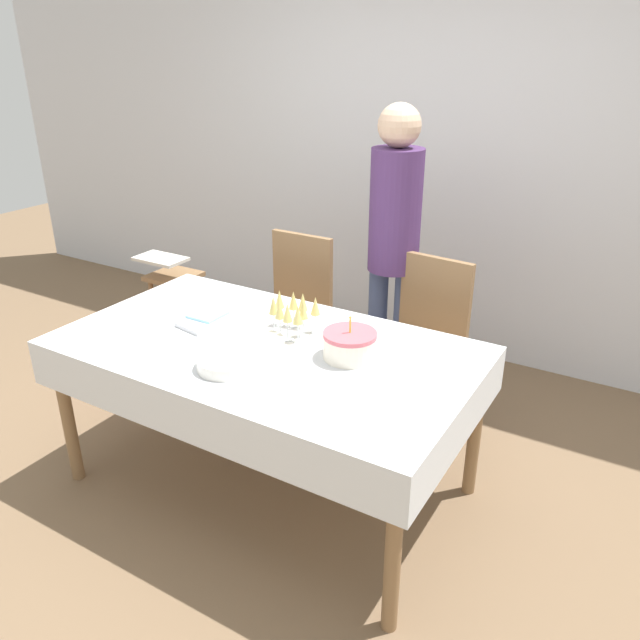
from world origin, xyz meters
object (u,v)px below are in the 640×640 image
Objects in this scene: dining_chair_far_left at (293,309)px; plate_stack_main at (227,362)px; birthday_cake at (350,345)px; champagne_tray at (293,314)px; plate_stack_dessert at (261,342)px; person_standing at (394,233)px; high_chair at (172,287)px; dining_chair_far_right at (423,341)px; gift_bag at (107,367)px.

dining_chair_far_left is 1.20m from plate_stack_main.
birthday_cake reaches higher than champagne_tray.
plate_stack_dessert is 0.12× the size of person_standing.
champagne_tray is 0.40× the size of high_chair.
dining_chair_far_right is 1.20m from plate_stack_main.
dining_chair_far_left is 1.00× the size of dining_chair_far_right.
person_standing reaches higher than plate_stack_dessert.
dining_chair_far_right is at bearing -33.97° from person_standing.
gift_bag is (-1.43, 0.30, -0.66)m from plate_stack_dessert.
plate_stack_main is at bearing -90.59° from plate_stack_dessert.
high_chair is at bearing 179.13° from dining_chair_far_left.
birthday_cake is 1.96m from high_chair.
person_standing is 2.41× the size of high_chair.
gift_bag is at bearing -151.13° from dining_chair_far_left.
birthday_cake reaches higher than plate_stack_dessert.
champagne_tray is (-0.33, 0.07, 0.04)m from birthday_cake.
person_standing is 1.97m from gift_bag.
person_standing reaches higher than dining_chair_far_left.
high_chair is 2.91× the size of gift_bag.
dining_chair_far_left reaches higher than champagne_tray.
high_chair is 0.68m from gift_bag.
birthday_cake is 0.34m from champagne_tray.
plate_stack_main is at bearing -96.31° from person_standing.
plate_stack_dessert is 1.60m from gift_bag.
gift_bag is at bearing -163.02° from dining_chair_far_right.
dining_chair_far_right is 4.25× the size of birthday_cake.
plate_stack_dessert reaches higher than gift_bag.
person_standing is (0.09, 0.88, 0.18)m from champagne_tray.
person_standing is at bearing 82.43° from plate_stack_dessert.
dining_chair_far_right is at bearing 61.75° from champagne_tray.
dining_chair_far_right is at bearing 87.23° from birthday_cake.
dining_chair_far_left reaches higher than plate_stack_dessert.
dining_chair_far_right is at bearing -0.49° from high_chair.
dining_chair_far_left is 0.98m from high_chair.
plate_stack_main is at bearing -97.37° from champagne_tray.
plate_stack_main is 0.23m from plate_stack_dessert.
plate_stack_dessert is at bearing -106.01° from champagne_tray.
dining_chair_far_left is at bearing 179.97° from dining_chair_far_right.
champagne_tray is at bearing 167.92° from birthday_cake.
dining_chair_far_right is 3.94× the size of plate_stack_main.
birthday_cake is 0.93× the size of gift_bag.
gift_bag is (-1.85, -0.57, -0.41)m from dining_chair_far_right.
plate_stack_dessert is (-0.42, -0.86, 0.24)m from dining_chair_far_right.
plate_stack_main reaches higher than high_chair.
high_chair is at bearing -173.50° from person_standing.
plate_stack_main is at bearing -38.86° from high_chair.
plate_stack_main is 1.22× the size of plate_stack_dessert.
champagne_tray is at bearing -95.81° from person_standing.
plate_stack_dessert is 0.83× the size of gift_bag.
birthday_cake is at bearing -12.08° from champagne_tray.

